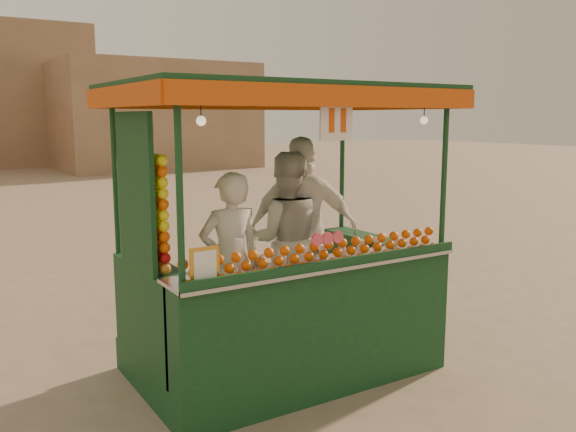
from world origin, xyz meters
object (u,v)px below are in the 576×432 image
vendor_left (231,261)px  vendor_middle (286,240)px  vendor_right (303,231)px  juice_cart (281,285)px

vendor_left → vendor_middle: 0.79m
vendor_left → vendor_right: 1.01m
vendor_middle → vendor_right: 0.23m
juice_cart → vendor_middle: 0.60m
vendor_right → vendor_left: bearing=41.9°
juice_cart → vendor_left: juice_cart is taller
vendor_middle → juice_cart: bearing=80.3°
vendor_middle → vendor_right: (0.22, 0.02, 0.07)m
juice_cart → vendor_right: size_ratio=1.55×
vendor_middle → vendor_left: bearing=46.1°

